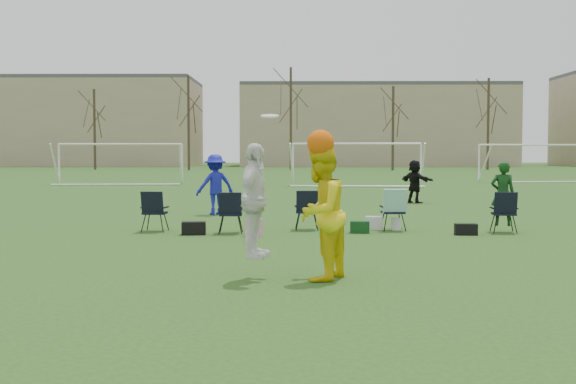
{
  "coord_description": "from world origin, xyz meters",
  "views": [
    {
      "loc": [
        0.48,
        -9.28,
        1.88
      ],
      "look_at": [
        0.37,
        2.34,
        1.25
      ],
      "focal_mm": 45.0,
      "sensor_mm": 36.0,
      "label": 1
    }
  ],
  "objects_px": {
    "fielder_blue": "(215,185)",
    "goal_right": "(533,152)",
    "goal_mid": "(357,152)",
    "center_contest": "(299,207)",
    "fielder_black": "(415,181)",
    "goal_left": "(121,152)"
  },
  "relations": [
    {
      "from": "fielder_blue",
      "to": "goal_right",
      "type": "height_order",
      "value": "goal_right"
    },
    {
      "from": "goal_mid",
      "to": "center_contest",
      "type": "bearing_deg",
      "value": -92.42
    },
    {
      "from": "fielder_black",
      "to": "goal_right",
      "type": "distance_m",
      "value": 23.06
    },
    {
      "from": "goal_right",
      "to": "fielder_blue",
      "type": "bearing_deg",
      "value": -133.26
    },
    {
      "from": "fielder_black",
      "to": "center_contest",
      "type": "xyz_separation_m",
      "value": [
        -4.43,
        -16.44,
        0.28
      ]
    },
    {
      "from": "center_contest",
      "to": "goal_left",
      "type": "distance_m",
      "value": 34.34
    },
    {
      "from": "fielder_blue",
      "to": "center_contest",
      "type": "distance_m",
      "value": 11.55
    },
    {
      "from": "goal_mid",
      "to": "fielder_blue",
      "type": "bearing_deg",
      "value": -103.06
    },
    {
      "from": "fielder_blue",
      "to": "goal_left",
      "type": "distance_m",
      "value": 22.88
    },
    {
      "from": "goal_right",
      "to": "goal_left",
      "type": "bearing_deg",
      "value": -179.25
    },
    {
      "from": "fielder_black",
      "to": "goal_mid",
      "type": "height_order",
      "value": "goal_mid"
    },
    {
      "from": "fielder_black",
      "to": "fielder_blue",
      "type": "bearing_deg",
      "value": 88.9
    },
    {
      "from": "center_contest",
      "to": "goal_mid",
      "type": "bearing_deg",
      "value": 83.58
    },
    {
      "from": "center_contest",
      "to": "fielder_black",
      "type": "bearing_deg",
      "value": 74.93
    },
    {
      "from": "center_contest",
      "to": "goal_right",
      "type": "bearing_deg",
      "value": 67.15
    },
    {
      "from": "center_contest",
      "to": "goal_left",
      "type": "xyz_separation_m",
      "value": [
        -10.55,
        32.67,
        0.84
      ]
    },
    {
      "from": "center_contest",
      "to": "goal_mid",
      "type": "relative_size",
      "value": 0.33
    },
    {
      "from": "center_contest",
      "to": "goal_right",
      "type": "height_order",
      "value": "goal_right"
    },
    {
      "from": "fielder_blue",
      "to": "fielder_black",
      "type": "bearing_deg",
      "value": -169.64
    },
    {
      "from": "center_contest",
      "to": "goal_mid",
      "type": "height_order",
      "value": "goal_mid"
    },
    {
      "from": "goal_left",
      "to": "goal_right",
      "type": "height_order",
      "value": "same"
    },
    {
      "from": "goal_left",
      "to": "goal_mid",
      "type": "bearing_deg",
      "value": -13.13
    }
  ]
}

